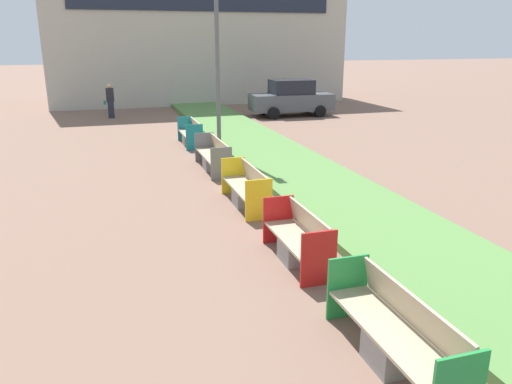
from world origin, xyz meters
The scene contains 10 objects.
planter_grass_strip centered at (3.20, 12.00, 0.09)m, with size 2.80×120.00×0.18m.
building_backdrop centered at (4.00, 36.40, 5.42)m, with size 17.96×6.50×10.84m.
bench_green_frame centered at (0.94, 7.85, 0.38)m, with size 0.65×2.41×0.94m.
bench_red_frame centered at (0.94, 10.99, 0.36)m, with size 0.65×1.97×0.94m.
bench_yellow_frame centered at (0.94, 14.32, 0.37)m, with size 0.65×2.24×0.94m.
bench_grey_frame centered at (0.94, 17.92, 0.38)m, with size 0.65×2.44×0.94m.
bench_teal_frame centered at (0.94, 21.83, 0.36)m, with size 0.65×1.98×0.94m.
street_lamp_post centered at (1.55, 19.75, 4.48)m, with size 0.24×0.44×8.19m.
pedestrian_walking centered at (-1.73, 29.74, 0.88)m, with size 0.53×0.24×1.72m.
parked_car_distant centered at (7.26, 27.74, 0.91)m, with size 4.26×2.00×1.86m.
Camera 1 is at (-2.24, 3.32, 3.85)m, focal length 35.00 mm.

